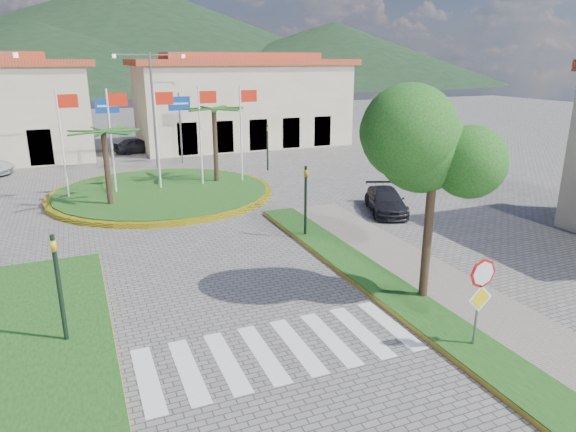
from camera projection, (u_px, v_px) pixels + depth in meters
name	position (u px, v px, depth m)	size (l,w,h in m)	color
sidewalk_right	(504.00, 339.00, 14.24)	(4.00, 28.00, 0.15)	gray
verge_right	(470.00, 347.00, 13.79)	(1.60, 28.00, 0.18)	#174012
median_left	(12.00, 361.00, 13.14)	(5.00, 14.00, 0.18)	#174012
crosswalk	(277.00, 350.00, 13.81)	(8.00, 3.00, 0.01)	silver
roundabout_island	(163.00, 192.00, 29.63)	(12.70, 12.70, 6.00)	yellow
stop_sign	(481.00, 289.00, 13.30)	(0.80, 0.11, 2.65)	slate
deciduous_tree	(436.00, 141.00, 15.20)	(3.60, 3.60, 6.80)	black
traffic_light_left	(58.00, 280.00, 13.52)	(0.15, 0.18, 3.20)	black
traffic_light_right	(306.00, 195.00, 21.95)	(0.15, 0.18, 3.20)	black
traffic_light_far	(267.00, 143.00, 35.59)	(0.18, 0.15, 3.20)	black
direction_sign_west	(108.00, 119.00, 35.81)	(1.60, 0.14, 5.20)	slate
direction_sign_east	(180.00, 116.00, 37.66)	(1.60, 0.14, 5.20)	slate
street_lamp_centre	(153.00, 104.00, 35.78)	(4.80, 0.16, 8.00)	slate
building_right	(241.00, 101.00, 46.34)	(19.08, 9.54, 8.05)	#C1B192
hill_far_mid	(131.00, 33.00, 152.51)	(180.00, 180.00, 30.00)	black
hill_far_east	(334.00, 54.00, 152.54)	(120.00, 120.00, 18.00)	black
hill_near_back	(37.00, 57.00, 118.87)	(110.00, 110.00, 16.00)	black
car_dark_a	(137.00, 145.00, 42.71)	(1.50, 3.74, 1.27)	black
car_dark_b	(172.00, 146.00, 42.55)	(1.27, 3.64, 1.20)	black
car_side_right	(386.00, 201.00, 26.11)	(1.69, 4.16, 1.21)	black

